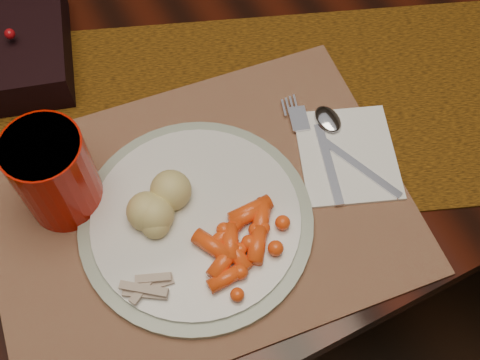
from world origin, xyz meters
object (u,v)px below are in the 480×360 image
baby_carrots (247,241)px  mashed_potatoes (164,197)px  dining_table (160,172)px  placemat_main (199,209)px  turkey_shreds (152,286)px  napkin (347,155)px  red_cup (55,174)px  dinner_plate (196,221)px

baby_carrots → mashed_potatoes: bearing=126.2°
dining_table → placemat_main: (-0.02, -0.29, 0.38)m
turkey_shreds → napkin: size_ratio=0.44×
mashed_potatoes → dining_table: bearing=78.0°
dining_table → baby_carrots: size_ratio=17.73×
napkin → dining_table: bearing=141.9°
mashed_potatoes → turkey_shreds: (-0.05, -0.09, -0.02)m
placemat_main → turkey_shreds: bearing=-135.1°
placemat_main → mashed_potatoes: 0.06m
placemat_main → baby_carrots: baby_carrots is taller
dining_table → red_cup: (-0.16, -0.20, 0.44)m
placemat_main → mashed_potatoes: (-0.04, 0.01, 0.04)m
turkey_shreds → napkin: bearing=10.6°
mashed_potatoes → dinner_plate: bearing=-49.7°
placemat_main → red_cup: size_ratio=4.00×
baby_carrots → napkin: (0.17, 0.06, -0.02)m
mashed_potatoes → red_cup: 0.13m
placemat_main → mashed_potatoes: size_ratio=5.77×
dining_table → placemat_main: 0.47m
dining_table → napkin: bearing=-59.2°
turkey_shreds → dinner_plate: bearing=35.2°
baby_carrots → mashed_potatoes: mashed_potatoes is taller
dining_table → dinner_plate: bearing=-96.1°
baby_carrots → red_cup: bearing=136.2°
dinner_plate → placemat_main: bearing=55.9°
dining_table → dinner_plate: dinner_plate is taller
mashed_potatoes → red_cup: bearing=145.0°
baby_carrots → mashed_potatoes: (-0.06, 0.09, 0.01)m
dinner_plate → red_cup: bearing=141.5°
baby_carrots → turkey_shreds: baby_carrots is taller
placemat_main → napkin: 0.20m
dining_table → mashed_potatoes: bearing=-102.0°
dinner_plate → mashed_potatoes: mashed_potatoes is taller
placemat_main → napkin: size_ratio=3.57×
dinner_plate → mashed_potatoes: bearing=130.3°
placemat_main → red_cup: 0.18m
baby_carrots → placemat_main: bearing=110.4°
dining_table → mashed_potatoes: 0.50m
napkin → red_cup: bearing=-175.7°
placemat_main → red_cup: (-0.14, 0.09, 0.06)m
napkin → red_cup: size_ratio=1.12×
red_cup → mashed_potatoes: bearing=-35.0°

